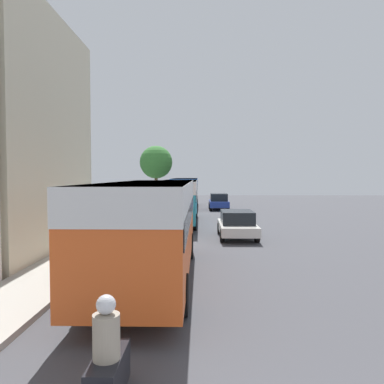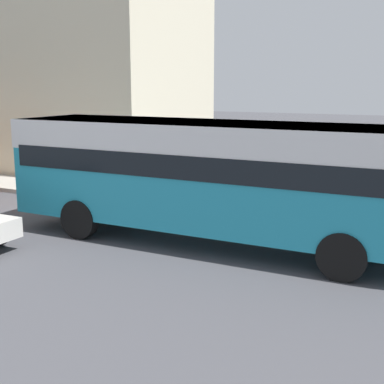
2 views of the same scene
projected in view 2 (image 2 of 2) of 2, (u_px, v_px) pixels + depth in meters
The scene contains 3 objects.
building_midblock at pixel (89, 56), 23.30m from camera, with size 6.87×8.89×10.01m.
bus_following at pixel (217, 166), 12.71m from camera, with size 2.59×10.55×2.95m.
pedestrian_near_curb at pixel (113, 170), 17.72m from camera, with size 0.38×0.38×1.72m.
Camera 2 is at (9.69, 28.55, 3.84)m, focal length 50.00 mm.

